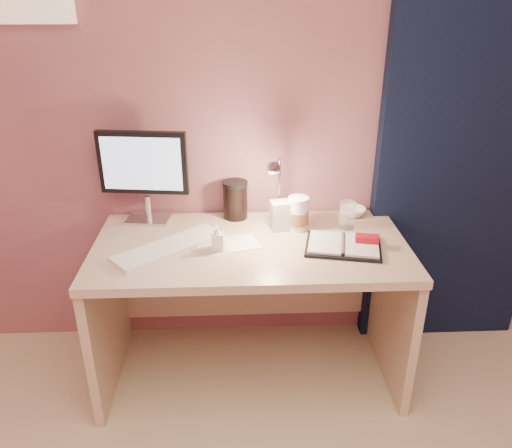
{
  "coord_description": "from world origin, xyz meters",
  "views": [
    {
      "loc": [
        -0.06,
        -0.59,
        1.75
      ],
      "look_at": [
        0.02,
        1.33,
        0.85
      ],
      "focal_mm": 35.0,
      "sensor_mm": 36.0,
      "label": 1
    }
  ],
  "objects_px": {
    "monitor": "(144,168)",
    "coffee_cup": "(298,214)",
    "desk": "(250,278)",
    "lotion_bottle": "(217,237)",
    "planner": "(345,245)",
    "product_box": "(281,215)",
    "desk_lamp": "(287,187)",
    "clear_cup": "(347,215)",
    "dark_jar": "(235,202)",
    "keyboard": "(169,247)",
    "bowl": "(353,212)"
  },
  "relations": [
    {
      "from": "desk",
      "to": "lotion_bottle",
      "type": "xyz_separation_m",
      "value": [
        -0.15,
        -0.11,
        0.28
      ]
    },
    {
      "from": "coffee_cup",
      "to": "desk_lamp",
      "type": "distance_m",
      "value": 0.16
    },
    {
      "from": "keyboard",
      "to": "clear_cup",
      "type": "relative_size",
      "value": 3.81
    },
    {
      "from": "clear_cup",
      "to": "monitor",
      "type": "bearing_deg",
      "value": 172.36
    },
    {
      "from": "clear_cup",
      "to": "desk_lamp",
      "type": "distance_m",
      "value": 0.33
    },
    {
      "from": "keyboard",
      "to": "bowl",
      "type": "distance_m",
      "value": 0.93
    },
    {
      "from": "lotion_bottle",
      "to": "dark_jar",
      "type": "relative_size",
      "value": 0.66
    },
    {
      "from": "coffee_cup",
      "to": "product_box",
      "type": "height_order",
      "value": "coffee_cup"
    },
    {
      "from": "monitor",
      "to": "lotion_bottle",
      "type": "xyz_separation_m",
      "value": [
        0.34,
        -0.31,
        -0.21
      ]
    },
    {
      "from": "desk",
      "to": "desk_lamp",
      "type": "height_order",
      "value": "desk_lamp"
    },
    {
      "from": "planner",
      "to": "product_box",
      "type": "height_order",
      "value": "product_box"
    },
    {
      "from": "coffee_cup",
      "to": "clear_cup",
      "type": "distance_m",
      "value": 0.23
    },
    {
      "from": "planner",
      "to": "dark_jar",
      "type": "relative_size",
      "value": 2.19
    },
    {
      "from": "monitor",
      "to": "desk_lamp",
      "type": "distance_m",
      "value": 0.68
    },
    {
      "from": "keyboard",
      "to": "clear_cup",
      "type": "xyz_separation_m",
      "value": [
        0.82,
        0.18,
        0.06
      ]
    },
    {
      "from": "lotion_bottle",
      "to": "dark_jar",
      "type": "distance_m",
      "value": 0.34
    },
    {
      "from": "monitor",
      "to": "planner",
      "type": "relative_size",
      "value": 1.21
    },
    {
      "from": "clear_cup",
      "to": "product_box",
      "type": "height_order",
      "value": "product_box"
    },
    {
      "from": "monitor",
      "to": "coffee_cup",
      "type": "bearing_deg",
      "value": -3.3
    },
    {
      "from": "monitor",
      "to": "coffee_cup",
      "type": "distance_m",
      "value": 0.75
    },
    {
      "from": "keyboard",
      "to": "planner",
      "type": "distance_m",
      "value": 0.77
    },
    {
      "from": "monitor",
      "to": "bowl",
      "type": "xyz_separation_m",
      "value": [
        1.01,
        0.01,
        -0.25
      ]
    },
    {
      "from": "desk",
      "to": "desk_lamp",
      "type": "xyz_separation_m",
      "value": [
        0.17,
        0.05,
        0.44
      ]
    },
    {
      "from": "planner",
      "to": "lotion_bottle",
      "type": "relative_size",
      "value": 3.31
    },
    {
      "from": "keyboard",
      "to": "planner",
      "type": "bearing_deg",
      "value": -41.12
    },
    {
      "from": "planner",
      "to": "desk_lamp",
      "type": "relative_size",
      "value": 1.05
    },
    {
      "from": "clear_cup",
      "to": "lotion_bottle",
      "type": "distance_m",
      "value": 0.63
    },
    {
      "from": "coffee_cup",
      "to": "bowl",
      "type": "distance_m",
      "value": 0.33
    },
    {
      "from": "desk",
      "to": "monitor",
      "type": "xyz_separation_m",
      "value": [
        -0.49,
        0.2,
        0.49
      ]
    },
    {
      "from": "desk",
      "to": "desk_lamp",
      "type": "distance_m",
      "value": 0.48
    },
    {
      "from": "product_box",
      "to": "monitor",
      "type": "bearing_deg",
      "value": 159.06
    },
    {
      "from": "desk",
      "to": "lotion_bottle",
      "type": "height_order",
      "value": "lotion_bottle"
    },
    {
      "from": "keyboard",
      "to": "bowl",
      "type": "xyz_separation_m",
      "value": [
        0.88,
        0.32,
        0.01
      ]
    },
    {
      "from": "desk_lamp",
      "to": "clear_cup",
      "type": "bearing_deg",
      "value": 22.92
    },
    {
      "from": "clear_cup",
      "to": "bowl",
      "type": "bearing_deg",
      "value": 66.5
    },
    {
      "from": "monitor",
      "to": "desk_lamp",
      "type": "relative_size",
      "value": 1.28
    },
    {
      "from": "monitor",
      "to": "coffee_cup",
      "type": "height_order",
      "value": "monitor"
    },
    {
      "from": "monitor",
      "to": "product_box",
      "type": "relative_size",
      "value": 3.21
    },
    {
      "from": "clear_cup",
      "to": "dark_jar",
      "type": "xyz_separation_m",
      "value": [
        -0.53,
        0.14,
        0.02
      ]
    },
    {
      "from": "desk",
      "to": "monitor",
      "type": "relative_size",
      "value": 3.13
    },
    {
      "from": "keyboard",
      "to": "bowl",
      "type": "bearing_deg",
      "value": -19.79
    },
    {
      "from": "keyboard",
      "to": "desk",
      "type": "bearing_deg",
      "value": -22.84
    },
    {
      "from": "product_box",
      "to": "keyboard",
      "type": "bearing_deg",
      "value": -169.73
    },
    {
      "from": "dark_jar",
      "to": "clear_cup",
      "type": "bearing_deg",
      "value": -15.4
    },
    {
      "from": "planner",
      "to": "product_box",
      "type": "distance_m",
      "value": 0.34
    },
    {
      "from": "desk",
      "to": "keyboard",
      "type": "height_order",
      "value": "keyboard"
    },
    {
      "from": "planner",
      "to": "coffee_cup",
      "type": "bearing_deg",
      "value": 146.26
    },
    {
      "from": "monitor",
      "to": "bowl",
      "type": "distance_m",
      "value": 1.04
    },
    {
      "from": "keyboard",
      "to": "product_box",
      "type": "distance_m",
      "value": 0.54
    },
    {
      "from": "monitor",
      "to": "keyboard",
      "type": "xyz_separation_m",
      "value": [
        0.13,
        -0.31,
        -0.26
      ]
    }
  ]
}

